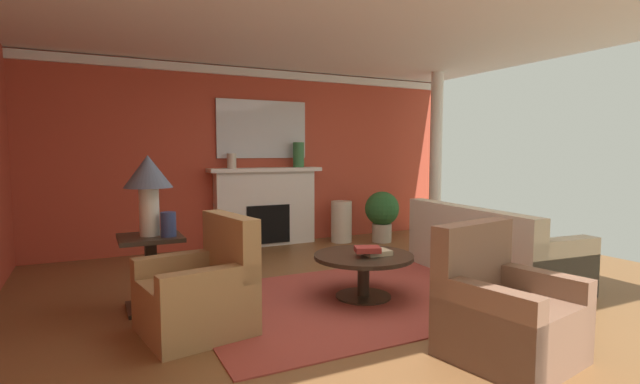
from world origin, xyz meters
TOP-DOWN VIEW (x-y plane):
  - ground_plane at (0.00, 0.00)m, footprint 8.43×8.43m
  - wall_fireplace at (0.00, 3.30)m, footprint 7.09×0.12m
  - ceiling_panel at (0.00, 0.30)m, footprint 7.09×7.09m
  - crown_moulding at (0.00, 3.22)m, footprint 7.09×0.08m
  - area_rug at (0.10, 0.11)m, footprint 3.33×2.23m
  - fireplace at (0.14, 3.09)m, footprint 1.80×0.35m
  - mantel_mirror at (0.14, 3.21)m, footprint 1.47×0.04m
  - sofa at (1.83, 0.13)m, footprint 1.07×2.17m
  - armchair_near_window at (-1.57, -0.04)m, footprint 0.92×0.92m
  - armchair_facing_fireplace at (0.29, -1.51)m, footprint 0.93×0.93m
  - coffee_table at (0.10, 0.11)m, footprint 1.00×1.00m
  - side_table at (-1.86, 0.72)m, footprint 0.56×0.56m
  - table_lamp at (-1.86, 0.72)m, footprint 0.44×0.44m
  - vase_mantel_left at (-0.41, 3.04)m, footprint 0.14×0.14m
  - vase_mantel_right at (0.69, 3.04)m, footprint 0.18×0.18m
  - vase_tall_corner at (1.34, 2.79)m, footprint 0.34×0.34m
  - vase_on_side_table at (-1.71, 0.60)m, footprint 0.14×0.14m
  - book_red_cover at (0.21, 0.03)m, footprint 0.27×0.21m
  - book_art_folio at (0.07, -0.01)m, footprint 0.29×0.26m
  - potted_plant at (1.94, 2.50)m, footprint 0.56×0.56m
  - column_white at (2.86, 2.28)m, footprint 0.20×0.20m

SIDE VIEW (x-z plane):
  - ground_plane at x=0.00m, z-range 0.00..0.00m
  - area_rug at x=0.10m, z-range 0.00..0.01m
  - sofa at x=1.83m, z-range -0.13..0.72m
  - armchair_near_window at x=-1.57m, z-range -0.17..0.78m
  - armchair_facing_fireplace at x=0.29m, z-range -0.17..0.78m
  - coffee_table at x=0.10m, z-range 0.11..0.56m
  - vase_tall_corner at x=1.34m, z-range 0.00..0.67m
  - side_table at x=-1.86m, z-range 0.05..0.75m
  - book_red_cover at x=0.21m, z-range 0.45..0.50m
  - potted_plant at x=1.94m, z-range 0.08..0.91m
  - book_art_folio at x=0.07m, z-range 0.50..0.55m
  - fireplace at x=0.14m, z-range -0.03..1.20m
  - vase_on_side_table at x=-1.71m, z-range 0.70..0.93m
  - table_lamp at x=-1.86m, z-range 0.85..1.60m
  - vase_mantel_left at x=-0.41m, z-range 1.23..1.45m
  - wall_fireplace at x=0.00m, z-range 0.00..2.78m
  - column_white at x=2.86m, z-range 0.00..2.78m
  - vase_mantel_right at x=0.69m, z-range 1.23..1.63m
  - mantel_mirror at x=0.14m, z-range 1.38..2.29m
  - crown_moulding at x=0.00m, z-range 2.64..2.76m
  - ceiling_panel at x=0.00m, z-range 2.78..2.84m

